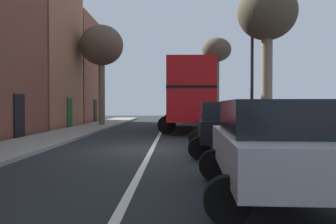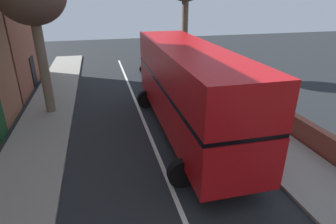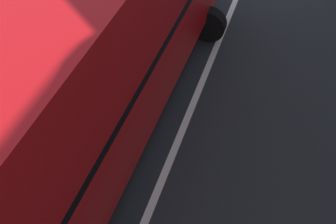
{
  "view_description": "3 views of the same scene",
  "coord_description": "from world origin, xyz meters",
  "views": [
    {
      "loc": [
        0.8,
        -12.55,
        1.56
      ],
      "look_at": [
        0.45,
        6.84,
        1.2
      ],
      "focal_mm": 38.17,
      "sensor_mm": 36.0,
      "label": 1
    },
    {
      "loc": [
        -1.96,
        -0.53,
        5.99
      ],
      "look_at": [
        0.57,
        9.37,
        1.63
      ],
      "focal_mm": 29.28,
      "sensor_mm": 36.0,
      "label": 2
    },
    {
      "loc": [
        -0.94,
        13.32,
        6.04
      ],
      "look_at": [
        0.13,
        10.52,
        1.53
      ],
      "focal_mm": 31.97,
      "sensor_mm": 36.0,
      "label": 3
    }
  ],
  "objects": [
    {
      "name": "double_decker_bus",
      "position": [
        1.7,
        10.4,
        2.35
      ],
      "size": [
        3.65,
        10.77,
        4.06
      ],
      "color": "red",
      "rests_on": "ground"
    }
  ]
}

